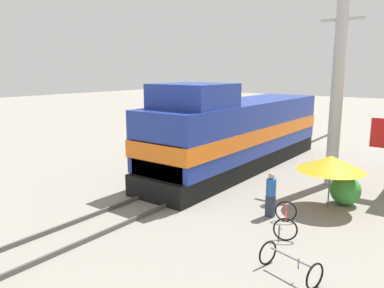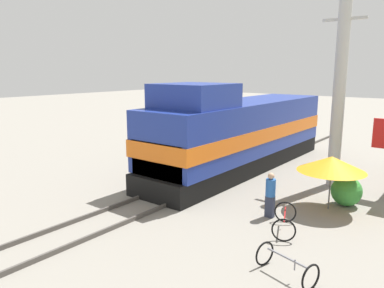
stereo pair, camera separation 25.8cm
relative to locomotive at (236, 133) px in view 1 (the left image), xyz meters
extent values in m
plane|color=gray|center=(0.00, -2.74, -1.89)|extent=(120.00, 120.00, 0.00)
cube|color=#4C4742|center=(-0.72, -2.74, -1.81)|extent=(0.08, 31.73, 0.15)
cube|color=#4C4742|center=(0.72, -2.74, -1.81)|extent=(0.08, 31.73, 0.15)
cube|color=black|center=(0.00, 0.41, -1.43)|extent=(2.86, 13.52, 0.91)
cube|color=navy|center=(0.00, 0.41, 0.31)|extent=(3.11, 12.98, 2.58)
cube|color=orange|center=(0.00, 0.41, 0.05)|extent=(3.15, 13.11, 0.70)
cube|color=orange|center=(0.00, -5.13, -0.27)|extent=(2.64, 1.89, 1.42)
cube|color=navy|center=(0.00, -3.65, 2.10)|extent=(2.92, 2.97, 1.01)
cylinder|color=#B2B2AD|center=(4.75, 0.32, 2.16)|extent=(0.53, 0.53, 8.08)
cube|color=#B2B2AD|center=(4.75, 0.32, 5.23)|extent=(1.80, 0.12, 0.12)
cylinder|color=#4C4C4C|center=(5.59, -2.77, -0.95)|extent=(0.05, 0.05, 1.86)
cone|color=orange|center=(5.59, -2.77, -0.16)|extent=(2.44, 2.44, 0.55)
sphere|color=#388C38|center=(5.98, -1.99, -1.32)|extent=(1.14, 1.14, 1.14)
cube|color=#2D3347|center=(4.22, -4.81, -1.50)|extent=(0.30, 0.20, 0.77)
cylinder|color=#2659A5|center=(4.22, -4.81, -0.81)|extent=(0.34, 0.34, 0.61)
sphere|color=tan|center=(4.22, -4.81, -0.40)|extent=(0.22, 0.22, 0.22)
torus|color=black|center=(4.84, -4.91, -1.52)|extent=(0.69, 0.32, 0.73)
torus|color=black|center=(5.41, -6.30, -1.52)|extent=(0.69, 0.32, 0.73)
cube|color=#A51919|center=(5.13, -5.60, -1.31)|extent=(0.52, 1.20, 0.04)
cylinder|color=#A51919|center=(5.03, -5.36, -1.39)|extent=(0.04, 0.04, 0.31)
torus|color=black|center=(6.99, -8.29, -1.55)|extent=(0.23, 0.65, 0.67)
torus|color=black|center=(5.61, -7.90, -1.55)|extent=(0.23, 0.65, 0.67)
cube|color=slate|center=(6.30, -8.10, -1.36)|extent=(1.18, 0.37, 0.04)
cylinder|color=slate|center=(6.54, -8.16, -1.44)|extent=(0.04, 0.04, 0.28)
camera|label=1|loc=(9.46, -16.37, 3.18)|focal=35.00mm
camera|label=2|loc=(9.67, -16.21, 3.18)|focal=35.00mm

